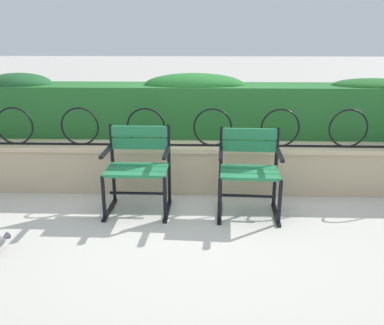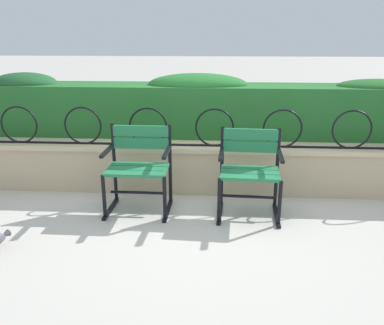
# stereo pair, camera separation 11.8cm
# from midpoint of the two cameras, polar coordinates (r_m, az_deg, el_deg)

# --- Properties ---
(ground_plane) EXTENTS (60.00, 60.00, 0.00)m
(ground_plane) POSITION_cam_midpoint_polar(r_m,az_deg,el_deg) (3.97, 0.83, -7.73)
(ground_plane) COLOR #BCB7AD
(stone_wall) EXTENTS (6.81, 0.41, 0.54)m
(stone_wall) POSITION_cam_midpoint_polar(r_m,az_deg,el_deg) (4.56, 1.34, -0.63)
(stone_wall) COLOR tan
(stone_wall) RESTS_ON ground
(iron_arch_fence) EXTENTS (6.28, 0.02, 0.42)m
(iron_arch_fence) POSITION_cam_midpoint_polar(r_m,az_deg,el_deg) (4.37, -0.53, 4.73)
(iron_arch_fence) COLOR black
(iron_arch_fence) RESTS_ON stone_wall
(hedge_row) EXTENTS (6.67, 0.62, 0.73)m
(hedge_row) POSITION_cam_midpoint_polar(r_m,az_deg,el_deg) (4.89, 1.37, 7.90)
(hedge_row) COLOR #236028
(hedge_row) RESTS_ON stone_wall
(park_chair_left) EXTENTS (0.63, 0.52, 0.84)m
(park_chair_left) POSITION_cam_midpoint_polar(r_m,az_deg,el_deg) (4.04, -6.68, -0.36)
(park_chair_left) COLOR #237547
(park_chair_left) RESTS_ON ground
(park_chair_right) EXTENTS (0.62, 0.55, 0.83)m
(park_chair_right) POSITION_cam_midpoint_polar(r_m,az_deg,el_deg) (3.96, 8.99, -0.91)
(park_chair_right) COLOR #237547
(park_chair_right) RESTS_ON ground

